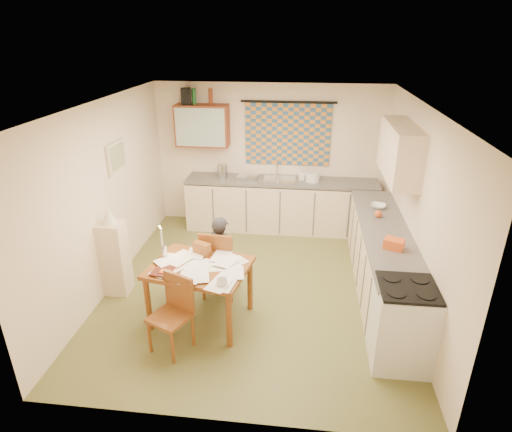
# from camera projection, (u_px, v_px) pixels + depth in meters

# --- Properties ---
(floor) EXTENTS (4.00, 4.50, 0.02)m
(floor) POSITION_uv_depth(u_px,v_px,m) (255.00, 287.00, 5.98)
(floor) COLOR brown
(floor) RESTS_ON ground
(ceiling) EXTENTS (4.00, 4.50, 0.02)m
(ceiling) POSITION_uv_depth(u_px,v_px,m) (255.00, 104.00, 4.97)
(ceiling) COLOR white
(ceiling) RESTS_ON floor
(wall_back) EXTENTS (4.00, 0.02, 2.50)m
(wall_back) POSITION_uv_depth(u_px,v_px,m) (270.00, 156.00, 7.53)
(wall_back) COLOR #F9E3C6
(wall_back) RESTS_ON floor
(wall_front) EXTENTS (4.00, 0.02, 2.50)m
(wall_front) POSITION_uv_depth(u_px,v_px,m) (222.00, 309.00, 3.42)
(wall_front) COLOR #F9E3C6
(wall_front) RESTS_ON floor
(wall_left) EXTENTS (0.02, 4.50, 2.50)m
(wall_left) POSITION_uv_depth(u_px,v_px,m) (105.00, 197.00, 5.69)
(wall_left) COLOR #F9E3C6
(wall_left) RESTS_ON floor
(wall_right) EXTENTS (0.02, 4.50, 2.50)m
(wall_right) POSITION_uv_depth(u_px,v_px,m) (417.00, 211.00, 5.26)
(wall_right) COLOR #F9E3C6
(wall_right) RESTS_ON floor
(window_blind) EXTENTS (1.45, 0.03, 1.05)m
(window_blind) POSITION_uv_depth(u_px,v_px,m) (288.00, 135.00, 7.30)
(window_blind) COLOR #2D5882
(window_blind) RESTS_ON wall_back
(curtain_rod) EXTENTS (1.60, 0.04, 0.04)m
(curtain_rod) POSITION_uv_depth(u_px,v_px,m) (289.00, 102.00, 7.06)
(curtain_rod) COLOR black
(curtain_rod) RESTS_ON wall_back
(wall_cabinet) EXTENTS (0.90, 0.34, 0.70)m
(wall_cabinet) POSITION_uv_depth(u_px,v_px,m) (202.00, 125.00, 7.27)
(wall_cabinet) COLOR maroon
(wall_cabinet) RESTS_ON wall_back
(wall_cabinet_glass) EXTENTS (0.84, 0.02, 0.64)m
(wall_cabinet_glass) POSITION_uv_depth(u_px,v_px,m) (200.00, 128.00, 7.11)
(wall_cabinet_glass) COLOR #99B2A5
(wall_cabinet_glass) RESTS_ON wall_back
(upper_cabinet_right) EXTENTS (0.34, 1.30, 0.70)m
(upper_cabinet_right) POSITION_uv_depth(u_px,v_px,m) (400.00, 151.00, 5.54)
(upper_cabinet_right) COLOR beige
(upper_cabinet_right) RESTS_ON wall_right
(framed_print) EXTENTS (0.04, 0.50, 0.40)m
(framed_print) POSITION_uv_depth(u_px,v_px,m) (116.00, 156.00, 5.87)
(framed_print) COLOR beige
(framed_print) RESTS_ON wall_left
(print_canvas) EXTENTS (0.01, 0.42, 0.32)m
(print_canvas) POSITION_uv_depth(u_px,v_px,m) (118.00, 157.00, 5.86)
(print_canvas) COLOR beige
(print_canvas) RESTS_ON wall_left
(counter_back) EXTENTS (3.30, 0.62, 0.92)m
(counter_back) POSITION_uv_depth(u_px,v_px,m) (281.00, 205.00, 7.54)
(counter_back) COLOR beige
(counter_back) RESTS_ON floor
(counter_right) EXTENTS (0.62, 2.95, 0.92)m
(counter_right) POSITION_uv_depth(u_px,v_px,m) (382.00, 262.00, 5.71)
(counter_right) COLOR beige
(counter_right) RESTS_ON floor
(stove) EXTENTS (0.61, 0.61, 0.94)m
(stove) POSITION_uv_depth(u_px,v_px,m) (402.00, 325.00, 4.47)
(stove) COLOR white
(stove) RESTS_ON floor
(sink) EXTENTS (0.57, 0.47, 0.10)m
(sink) POSITION_uv_depth(u_px,v_px,m) (280.00, 182.00, 7.38)
(sink) COLOR silver
(sink) RESTS_ON counter_back
(tap) EXTENTS (0.04, 0.04, 0.28)m
(tap) POSITION_uv_depth(u_px,v_px,m) (277.00, 169.00, 7.47)
(tap) COLOR silver
(tap) RESTS_ON counter_back
(dish_rack) EXTENTS (0.38, 0.34, 0.06)m
(dish_rack) POSITION_uv_depth(u_px,v_px,m) (248.00, 177.00, 7.41)
(dish_rack) COLOR silver
(dish_rack) RESTS_ON counter_back
(kettle) EXTENTS (0.24, 0.24, 0.24)m
(kettle) POSITION_uv_depth(u_px,v_px,m) (223.00, 171.00, 7.42)
(kettle) COLOR silver
(kettle) RESTS_ON counter_back
(mixing_bowl) EXTENTS (0.26, 0.26, 0.16)m
(mixing_bowl) POSITION_uv_depth(u_px,v_px,m) (313.00, 177.00, 7.27)
(mixing_bowl) COLOR white
(mixing_bowl) RESTS_ON counter_back
(soap_bottle) EXTENTS (0.13, 0.13, 0.20)m
(soap_bottle) POSITION_uv_depth(u_px,v_px,m) (301.00, 174.00, 7.33)
(soap_bottle) COLOR white
(soap_bottle) RESTS_ON counter_back
(bowl) EXTENTS (0.34, 0.34, 0.05)m
(bowl) POSITION_uv_depth(u_px,v_px,m) (378.00, 206.00, 6.20)
(bowl) COLOR white
(bowl) RESTS_ON counter_right
(orange_bag) EXTENTS (0.27, 0.23, 0.12)m
(orange_bag) POSITION_uv_depth(u_px,v_px,m) (394.00, 244.00, 5.04)
(orange_bag) COLOR #E45A20
(orange_bag) RESTS_ON counter_right
(fruit_orange) EXTENTS (0.10, 0.10, 0.10)m
(fruit_orange) POSITION_uv_depth(u_px,v_px,m) (378.00, 214.00, 5.89)
(fruit_orange) COLOR #E45A20
(fruit_orange) RESTS_ON counter_right
(speaker) EXTENTS (0.20, 0.23, 0.26)m
(speaker) POSITION_uv_depth(u_px,v_px,m) (186.00, 96.00, 7.10)
(speaker) COLOR black
(speaker) RESTS_ON wall_cabinet
(bottle_green) EXTENTS (0.08, 0.08, 0.26)m
(bottle_green) POSITION_uv_depth(u_px,v_px,m) (194.00, 96.00, 7.09)
(bottle_green) COLOR #195926
(bottle_green) RESTS_ON wall_cabinet
(bottle_brown) EXTENTS (0.09, 0.09, 0.26)m
(bottle_brown) POSITION_uv_depth(u_px,v_px,m) (211.00, 97.00, 7.06)
(bottle_brown) COLOR maroon
(bottle_brown) RESTS_ON wall_cabinet
(dining_table) EXTENTS (1.27, 1.06, 0.75)m
(dining_table) POSITION_uv_depth(u_px,v_px,m) (201.00, 292.00, 5.18)
(dining_table) COLOR brown
(dining_table) RESTS_ON floor
(chair_far) EXTENTS (0.48, 0.48, 0.97)m
(chair_far) POSITION_uv_depth(u_px,v_px,m) (221.00, 274.00, 5.71)
(chair_far) COLOR brown
(chair_far) RESTS_ON floor
(chair_near) EXTENTS (0.52, 0.52, 0.87)m
(chair_near) POSITION_uv_depth(u_px,v_px,m) (172.00, 328.00, 4.73)
(chair_near) COLOR brown
(chair_near) RESTS_ON floor
(person) EXTENTS (0.65, 0.63, 1.14)m
(person) POSITION_uv_depth(u_px,v_px,m) (221.00, 257.00, 5.59)
(person) COLOR black
(person) RESTS_ON floor
(shelf_stand) EXTENTS (0.32, 0.30, 1.02)m
(shelf_stand) POSITION_uv_depth(u_px,v_px,m) (115.00, 258.00, 5.68)
(shelf_stand) COLOR beige
(shelf_stand) RESTS_ON floor
(lampshade) EXTENTS (0.20, 0.20, 0.22)m
(lampshade) POSITION_uv_depth(u_px,v_px,m) (108.00, 215.00, 5.43)
(lampshade) COLOR beige
(lampshade) RESTS_ON shelf_stand
(letter_rack) EXTENTS (0.24, 0.19, 0.16)m
(letter_rack) POSITION_uv_depth(u_px,v_px,m) (202.00, 249.00, 5.25)
(letter_rack) COLOR brown
(letter_rack) RESTS_ON dining_table
(mug) EXTENTS (0.13, 0.13, 0.10)m
(mug) POSITION_uv_depth(u_px,v_px,m) (222.00, 283.00, 4.60)
(mug) COLOR white
(mug) RESTS_ON dining_table
(magazine) EXTENTS (0.31, 0.36, 0.03)m
(magazine) POSITION_uv_depth(u_px,v_px,m) (155.00, 269.00, 4.93)
(magazine) COLOR maroon
(magazine) RESTS_ON dining_table
(book) EXTENTS (0.44, 0.44, 0.02)m
(book) POSITION_uv_depth(u_px,v_px,m) (166.00, 264.00, 5.06)
(book) COLOR #E45A20
(book) RESTS_ON dining_table
(orange_box) EXTENTS (0.13, 0.10, 0.04)m
(orange_box) POSITION_uv_depth(u_px,v_px,m) (165.00, 273.00, 4.85)
(orange_box) COLOR #E45A20
(orange_box) RESTS_ON dining_table
(eyeglasses) EXTENTS (0.13, 0.06, 0.02)m
(eyeglasses) POSITION_uv_depth(u_px,v_px,m) (199.00, 281.00, 4.71)
(eyeglasses) COLOR black
(eyeglasses) RESTS_ON dining_table
(candle_holder) EXTENTS (0.06, 0.06, 0.18)m
(candle_holder) POSITION_uv_depth(u_px,v_px,m) (165.00, 251.00, 5.16)
(candle_holder) COLOR silver
(candle_holder) RESTS_ON dining_table
(candle) EXTENTS (0.03, 0.03, 0.22)m
(candle) POSITION_uv_depth(u_px,v_px,m) (161.00, 236.00, 5.09)
(candle) COLOR white
(candle) RESTS_ON dining_table
(candle_flame) EXTENTS (0.02, 0.02, 0.02)m
(candle_flame) POSITION_uv_depth(u_px,v_px,m) (159.00, 226.00, 5.06)
(candle_flame) COLOR #FFCC66
(candle_flame) RESTS_ON dining_table
(papers) EXTENTS (1.14, 1.01, 0.03)m
(papers) POSITION_uv_depth(u_px,v_px,m) (202.00, 266.00, 4.99)
(papers) COLOR white
(papers) RESTS_ON dining_table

